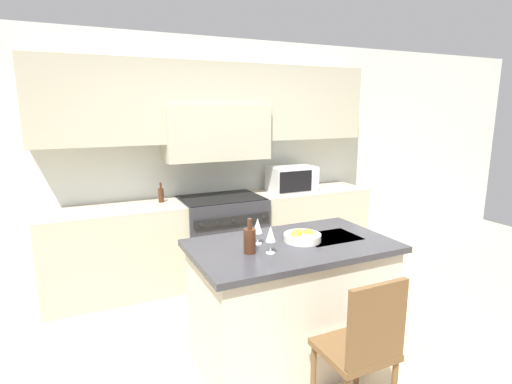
# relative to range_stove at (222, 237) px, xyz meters

# --- Properties ---
(ground_plane) EXTENTS (10.00, 10.00, 0.00)m
(ground_plane) POSITION_rel_range_stove_xyz_m (0.00, -1.89, -0.47)
(ground_plane) COLOR tan
(back_cabinetry) EXTENTS (10.00, 0.46, 2.70)m
(back_cabinetry) POSITION_rel_range_stove_xyz_m (0.00, 0.27, 1.13)
(back_cabinetry) COLOR silver
(back_cabinetry) RESTS_ON ground_plane
(back_counter) EXTENTS (3.73, 0.62, 0.93)m
(back_counter) POSITION_rel_range_stove_xyz_m (0.00, 0.02, -0.01)
(back_counter) COLOR #B2AD93
(back_counter) RESTS_ON ground_plane
(range_stove) EXTENTS (0.91, 0.70, 0.94)m
(range_stove) POSITION_rel_range_stove_xyz_m (0.00, 0.00, 0.00)
(range_stove) COLOR #2D2D33
(range_stove) RESTS_ON ground_plane
(microwave) EXTENTS (0.55, 0.37, 0.30)m
(microwave) POSITION_rel_range_stove_xyz_m (0.92, 0.02, 0.61)
(microwave) COLOR silver
(microwave) RESTS_ON back_counter
(kitchen_island) EXTENTS (1.49, 0.87, 0.94)m
(kitchen_island) POSITION_rel_range_stove_xyz_m (-0.06, -1.69, 0.00)
(kitchen_island) COLOR beige
(kitchen_island) RESTS_ON ground_plane
(island_chair) EXTENTS (0.42, 0.40, 0.97)m
(island_chair) POSITION_rel_range_stove_xyz_m (-0.01, -2.45, 0.07)
(island_chair) COLOR brown
(island_chair) RESTS_ON ground_plane
(wine_bottle) EXTENTS (0.08, 0.08, 0.24)m
(wine_bottle) POSITION_rel_range_stove_xyz_m (-0.43, -1.74, 0.56)
(wine_bottle) COLOR #422314
(wine_bottle) RESTS_ON kitchen_island
(wine_glass_near) EXTENTS (0.07, 0.07, 0.20)m
(wine_glass_near) POSITION_rel_range_stove_xyz_m (-0.30, -1.81, 0.60)
(wine_glass_near) COLOR white
(wine_glass_near) RESTS_ON kitchen_island
(wine_glass_far) EXTENTS (0.07, 0.07, 0.20)m
(wine_glass_far) POSITION_rel_range_stove_xyz_m (-0.30, -1.60, 0.60)
(wine_glass_far) COLOR white
(wine_glass_far) RESTS_ON kitchen_island
(fruit_bowl) EXTENTS (0.28, 0.28, 0.10)m
(fruit_bowl) POSITION_rel_range_stove_xyz_m (0.03, -1.67, 0.50)
(fruit_bowl) COLOR silver
(fruit_bowl) RESTS_ON kitchen_island
(oil_bottle_on_counter) EXTENTS (0.06, 0.06, 0.21)m
(oil_bottle_on_counter) POSITION_rel_range_stove_xyz_m (-0.65, 0.10, 0.54)
(oil_bottle_on_counter) COLOR #422314
(oil_bottle_on_counter) RESTS_ON back_counter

